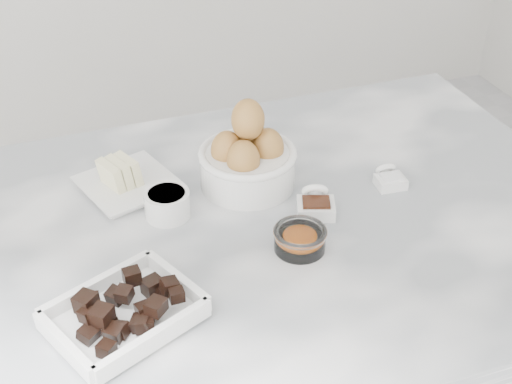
% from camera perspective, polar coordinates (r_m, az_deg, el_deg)
% --- Properties ---
extents(marble_slab, '(1.20, 0.80, 0.04)m').
position_cam_1_polar(marble_slab, '(1.19, -0.42, -3.33)').
color(marble_slab, silver).
rests_on(marble_slab, cabinet).
extents(chocolate_dish, '(0.24, 0.22, 0.05)m').
position_cam_1_polar(chocolate_dish, '(1.01, -10.52, -9.35)').
color(chocolate_dish, white).
rests_on(chocolate_dish, marble_slab).
extents(butter_plate, '(0.19, 0.19, 0.06)m').
position_cam_1_polar(butter_plate, '(1.28, -10.33, 1.07)').
color(butter_plate, white).
rests_on(butter_plate, marble_slab).
extents(sugar_ramekin, '(0.08, 0.08, 0.05)m').
position_cam_1_polar(sugar_ramekin, '(1.19, -7.11, -0.87)').
color(sugar_ramekin, white).
rests_on(sugar_ramekin, marble_slab).
extents(egg_bowl, '(0.17, 0.17, 0.17)m').
position_cam_1_polar(egg_bowl, '(1.25, -0.69, 2.73)').
color(egg_bowl, white).
rests_on(egg_bowl, marble_slab).
extents(honey_bowl, '(0.07, 0.07, 0.03)m').
position_cam_1_polar(honey_bowl, '(1.24, -0.93, 0.52)').
color(honey_bowl, white).
rests_on(honey_bowl, marble_slab).
extents(zest_bowl, '(0.09, 0.09, 0.04)m').
position_cam_1_polar(zest_bowl, '(1.12, 3.53, -3.72)').
color(zest_bowl, white).
rests_on(zest_bowl, marble_slab).
extents(vanilla_spoon, '(0.08, 0.09, 0.05)m').
position_cam_1_polar(vanilla_spoon, '(1.20, 4.79, -0.94)').
color(vanilla_spoon, white).
rests_on(vanilla_spoon, marble_slab).
extents(salt_spoon, '(0.05, 0.07, 0.04)m').
position_cam_1_polar(salt_spoon, '(1.29, 10.61, 1.08)').
color(salt_spoon, white).
rests_on(salt_spoon, marble_slab).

